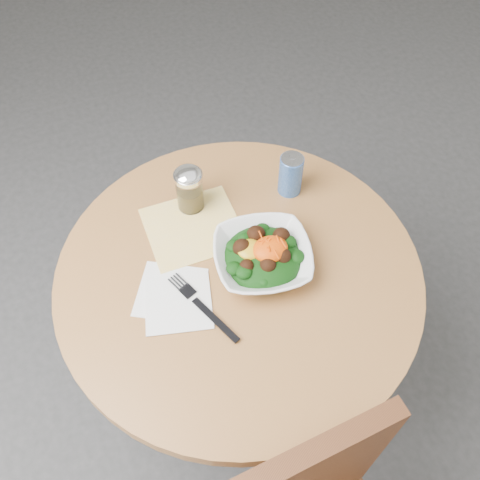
# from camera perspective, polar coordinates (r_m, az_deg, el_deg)

# --- Properties ---
(ground) EXTENTS (6.00, 6.00, 0.00)m
(ground) POSITION_cam_1_polar(r_m,az_deg,el_deg) (1.98, -0.08, -15.11)
(ground) COLOR #2F2F32
(ground) RESTS_ON ground
(table) EXTENTS (0.90, 0.90, 0.75)m
(table) POSITION_cam_1_polar(r_m,az_deg,el_deg) (1.48, -0.11, -7.35)
(table) COLOR black
(table) RESTS_ON ground
(cloth_napkin) EXTENTS (0.25, 0.23, 0.00)m
(cloth_napkin) POSITION_cam_1_polar(r_m,az_deg,el_deg) (1.39, -5.01, 1.35)
(cloth_napkin) COLOR #EAAA0C
(cloth_napkin) RESTS_ON table
(paper_napkins) EXTENTS (0.21, 0.24, 0.00)m
(paper_napkins) POSITION_cam_1_polar(r_m,az_deg,el_deg) (1.28, -7.00, -6.09)
(paper_napkins) COLOR silver
(paper_napkins) RESTS_ON table
(salad_bowl) EXTENTS (0.29, 0.29, 0.09)m
(salad_bowl) POSITION_cam_1_polar(r_m,az_deg,el_deg) (1.29, 2.43, -1.77)
(salad_bowl) COLOR silver
(salad_bowl) RESTS_ON table
(fork) EXTENTS (0.10, 0.23, 0.00)m
(fork) POSITION_cam_1_polar(r_m,az_deg,el_deg) (1.25, -4.17, -6.97)
(fork) COLOR black
(fork) RESTS_ON table
(spice_shaker) EXTENTS (0.07, 0.07, 0.13)m
(spice_shaker) POSITION_cam_1_polar(r_m,az_deg,el_deg) (1.39, -5.42, 5.42)
(spice_shaker) COLOR silver
(spice_shaker) RESTS_ON table
(beverage_can) EXTENTS (0.06, 0.06, 0.12)m
(beverage_can) POSITION_cam_1_polar(r_m,az_deg,el_deg) (1.43, 5.42, 6.98)
(beverage_can) COLOR navy
(beverage_can) RESTS_ON table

